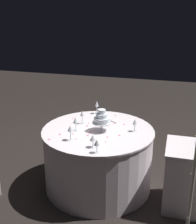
% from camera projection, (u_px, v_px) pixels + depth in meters
% --- Properties ---
extents(ground_plane, '(12.00, 12.00, 0.00)m').
position_uv_depth(ground_plane, '(98.00, 185.00, 3.77)').
color(ground_plane, black).
extents(decorative_arch, '(2.25, 0.06, 2.37)m').
position_uv_depth(decorative_arch, '(83.00, 76.00, 2.77)').
color(decorative_arch, '#B7B29E').
rests_on(decorative_arch, ground).
extents(main_table, '(1.35, 1.35, 0.77)m').
position_uv_depth(main_table, '(98.00, 158.00, 3.64)').
color(main_table, white).
rests_on(main_table, ground).
extents(side_table, '(0.55, 0.55, 0.74)m').
position_uv_depth(side_table, '(189.00, 177.00, 3.25)').
color(side_table, white).
rests_on(side_table, ground).
extents(tiered_cake, '(0.22, 0.22, 0.27)m').
position_uv_depth(tiered_cake, '(102.00, 119.00, 3.43)').
color(tiered_cake, silver).
rests_on(tiered_cake, main_table).
extents(wine_glass_0, '(0.06, 0.06, 0.15)m').
position_uv_depth(wine_glass_0, '(135.00, 122.00, 3.43)').
color(wine_glass_0, silver).
rests_on(wine_glass_0, main_table).
extents(wine_glass_1, '(0.06, 0.06, 0.18)m').
position_uv_depth(wine_glass_1, '(97.00, 105.00, 4.00)').
color(wine_glass_1, silver).
rests_on(wine_glass_1, main_table).
extents(wine_glass_2, '(0.06, 0.06, 0.17)m').
position_uv_depth(wine_glass_2, '(82.00, 114.00, 3.66)').
color(wine_glass_2, silver).
rests_on(wine_glass_2, main_table).
extents(wine_glass_3, '(0.06, 0.06, 0.15)m').
position_uv_depth(wine_glass_3, '(97.00, 143.00, 2.92)').
color(wine_glass_3, silver).
rests_on(wine_glass_3, main_table).
extents(wine_glass_4, '(0.07, 0.07, 0.14)m').
position_uv_depth(wine_glass_4, '(93.00, 138.00, 3.04)').
color(wine_glass_4, silver).
rests_on(wine_glass_4, main_table).
extents(wine_glass_5, '(0.07, 0.07, 0.17)m').
position_uv_depth(wine_glass_5, '(70.00, 129.00, 3.19)').
color(wine_glass_5, silver).
rests_on(wine_glass_5, main_table).
extents(wine_glass_6, '(0.06, 0.06, 0.17)m').
position_uv_depth(wine_glass_6, '(76.00, 121.00, 3.44)').
color(wine_glass_6, silver).
rests_on(wine_glass_6, main_table).
extents(cake_knife, '(0.25, 0.19, 0.01)m').
position_uv_depth(cake_knife, '(110.00, 120.00, 3.79)').
color(cake_knife, silver).
rests_on(cake_knife, main_table).
extents(rose_petal_0, '(0.03, 0.03, 0.00)m').
position_uv_depth(rose_petal_0, '(116.00, 116.00, 3.95)').
color(rose_petal_0, '#EA6B84').
rests_on(rose_petal_0, main_table).
extents(rose_petal_1, '(0.04, 0.05, 0.00)m').
position_uv_depth(rose_petal_1, '(88.00, 135.00, 3.35)').
color(rose_petal_1, '#EA6B84').
rests_on(rose_petal_1, main_table).
extents(rose_petal_2, '(0.02, 0.03, 0.00)m').
position_uv_depth(rose_petal_2, '(88.00, 123.00, 3.70)').
color(rose_petal_2, '#EA6B84').
rests_on(rose_petal_2, main_table).
extents(rose_petal_3, '(0.03, 0.03, 0.00)m').
position_uv_depth(rose_petal_3, '(73.00, 118.00, 3.86)').
color(rose_petal_3, '#EA6B84').
rests_on(rose_petal_3, main_table).
extents(rose_petal_4, '(0.02, 0.03, 0.00)m').
position_uv_depth(rose_petal_4, '(107.00, 137.00, 3.30)').
color(rose_petal_4, '#EA6B84').
rests_on(rose_petal_4, main_table).
extents(rose_petal_5, '(0.03, 0.03, 0.00)m').
position_uv_depth(rose_petal_5, '(76.00, 139.00, 3.26)').
color(rose_petal_5, '#EA6B84').
rests_on(rose_petal_5, main_table).
extents(rose_petal_6, '(0.04, 0.04, 0.00)m').
position_uv_depth(rose_petal_6, '(49.00, 139.00, 3.25)').
color(rose_petal_6, '#EA6B84').
rests_on(rose_petal_6, main_table).
extents(rose_petal_7, '(0.03, 0.04, 0.00)m').
position_uv_depth(rose_petal_7, '(60.00, 134.00, 3.37)').
color(rose_petal_7, '#EA6B84').
rests_on(rose_petal_7, main_table).
extents(rose_petal_8, '(0.04, 0.04, 0.00)m').
position_uv_depth(rose_petal_8, '(119.00, 135.00, 3.35)').
color(rose_petal_8, '#EA6B84').
rests_on(rose_petal_8, main_table).
extents(rose_petal_9, '(0.03, 0.03, 0.00)m').
position_uv_depth(rose_petal_9, '(109.00, 127.00, 3.59)').
color(rose_petal_9, '#EA6B84').
rests_on(rose_petal_9, main_table).
extents(rose_petal_10, '(0.03, 0.03, 0.00)m').
position_uv_depth(rose_petal_10, '(114.00, 124.00, 3.68)').
color(rose_petal_10, '#EA6B84').
rests_on(rose_petal_10, main_table).
extents(rose_petal_11, '(0.02, 0.03, 0.00)m').
position_uv_depth(rose_petal_11, '(94.00, 138.00, 3.28)').
color(rose_petal_11, '#EA6B84').
rests_on(rose_petal_11, main_table).
extents(rose_petal_12, '(0.03, 0.04, 0.00)m').
position_uv_depth(rose_petal_12, '(90.00, 132.00, 3.45)').
color(rose_petal_12, '#EA6B84').
rests_on(rose_petal_12, main_table).
extents(rose_petal_13, '(0.02, 0.03, 0.00)m').
position_uv_depth(rose_petal_13, '(106.00, 142.00, 3.19)').
color(rose_petal_13, '#EA6B84').
rests_on(rose_petal_13, main_table).
extents(rose_petal_14, '(0.03, 0.03, 0.00)m').
position_uv_depth(rose_petal_14, '(73.00, 134.00, 3.39)').
color(rose_petal_14, '#EA6B84').
rests_on(rose_petal_14, main_table).
extents(rose_petal_15, '(0.04, 0.04, 0.00)m').
position_uv_depth(rose_petal_15, '(87.00, 126.00, 3.62)').
color(rose_petal_15, '#EA6B84').
rests_on(rose_petal_15, main_table).
extents(rose_petal_16, '(0.03, 0.04, 0.00)m').
position_uv_depth(rose_petal_16, '(124.00, 124.00, 3.66)').
color(rose_petal_16, '#EA6B84').
rests_on(rose_petal_16, main_table).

